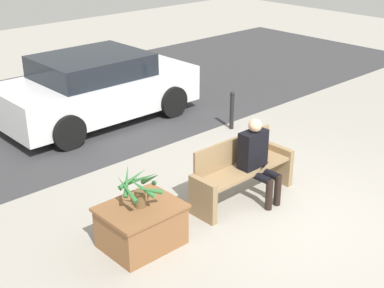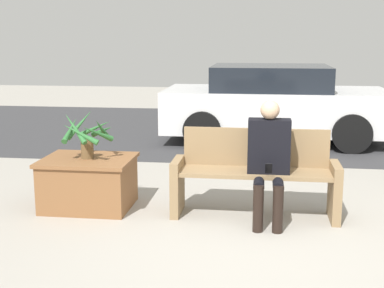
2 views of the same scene
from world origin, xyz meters
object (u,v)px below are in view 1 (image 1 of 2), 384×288
at_px(bollard_post, 232,109).
at_px(bench, 241,171).
at_px(person_seated, 257,156).
at_px(potted_plant, 140,187).
at_px(planter_box, 141,224).
at_px(parked_car, 96,88).

bearing_deg(bollard_post, bench, -133.95).
bearing_deg(person_seated, potted_plant, 174.60).
bearing_deg(bollard_post, planter_box, -152.26).
relative_size(bench, planter_box, 1.76).
bearing_deg(planter_box, person_seated, -5.34).
bearing_deg(bollard_post, parked_car, 126.98).
relative_size(bench, person_seated, 1.39).
distance_m(bench, bollard_post, 2.77).
height_order(bench, parked_car, parked_car).
xyz_separation_m(bench, potted_plant, (-1.83, 0.01, 0.39)).
bearing_deg(parked_car, planter_box, -116.85).
height_order(person_seated, planter_box, person_seated).
xyz_separation_m(bench, planter_box, (-1.84, 0.01, -0.14)).
distance_m(potted_plant, bollard_post, 4.27).
relative_size(potted_plant, parked_car, 0.15).
height_order(bench, person_seated, person_seated).
height_order(parked_car, bollard_post, parked_car).
xyz_separation_m(planter_box, potted_plant, (0.01, 0.00, 0.53)).
relative_size(person_seated, potted_plant, 2.07).
height_order(person_seated, bollard_post, person_seated).
distance_m(person_seated, parked_car, 4.36).
height_order(potted_plant, bollard_post, potted_plant).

